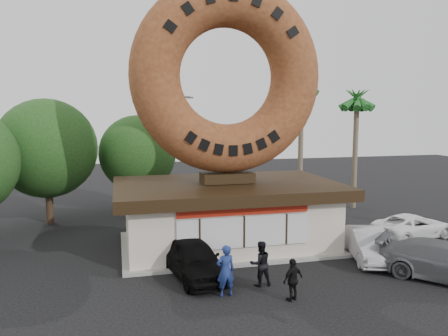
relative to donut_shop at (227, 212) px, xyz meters
name	(u,v)px	position (x,y,z in m)	size (l,w,h in m)	color
ground	(265,291)	(0.00, -5.98, -1.77)	(90.00, 90.00, 0.00)	black
donut_shop	(227,212)	(0.00, 0.00, 0.00)	(11.20, 7.20, 3.80)	beige
giant_donut	(227,77)	(0.00, 0.02, 6.79)	(9.51, 9.51, 2.42)	#99542C
tree_west	(47,148)	(-9.50, 7.02, 2.87)	(6.00, 6.00, 7.65)	#473321
tree_mid	(138,154)	(-4.00, 9.02, 2.25)	(5.20, 5.20, 6.63)	#473321
palm_near	(302,90)	(7.50, 8.02, 6.65)	(2.60, 2.60, 9.75)	#726651
palm_far	(357,103)	(11.00, 6.52, 5.72)	(2.60, 2.60, 8.75)	#726651
street_lamp	(167,145)	(-1.86, 10.02, 2.72)	(2.11, 0.20, 8.00)	#59595E
person_left	(226,271)	(-1.58, -6.00, -0.79)	(0.71, 0.47, 1.95)	navy
person_center	(260,263)	(-0.01, -5.37, -0.86)	(0.88, 0.68, 1.81)	black
person_right	(293,280)	(0.70, -6.98, -0.97)	(0.93, 0.39, 1.58)	black
car_black	(194,258)	(-2.40, -3.81, -0.99)	(1.84, 4.57, 1.56)	black
car_silver	(368,244)	(5.87, -3.62, -1.05)	(1.51, 4.32, 1.42)	#AFAEB4
car_grey	(446,262)	(7.54, -6.64, -0.99)	(2.16, 5.32, 1.54)	slate
car_white	(413,226)	(10.24, -1.00, -1.12)	(2.13, 4.62, 1.28)	white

